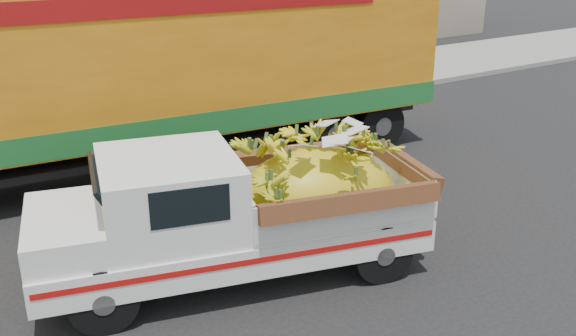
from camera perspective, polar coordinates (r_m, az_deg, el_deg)
ground at (r=8.84m, az=-14.02°, el=-11.18°), size 100.00×100.00×0.00m
curb at (r=14.77m, az=-22.63°, el=1.39°), size 60.00×0.25×0.15m
sidewalk at (r=16.76m, az=-24.02°, el=3.36°), size 60.00×4.00×0.14m
pickup_truck at (r=8.80m, az=-2.46°, el=-3.39°), size 5.53×3.10×1.83m
semi_trailer at (r=12.43m, az=-12.34°, el=8.91°), size 12.04×3.42×3.80m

